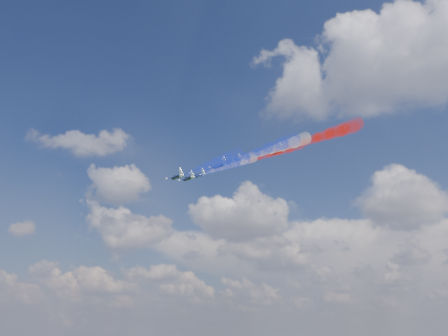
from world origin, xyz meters
The scene contains 16 objects.
jet_lead centered at (6.14, -6.37, 171.70)m, with size 8.69×10.87×2.90m, color black, non-canonical shape.
trail_lead centered at (25.59, -17.97, 168.82)m, with size 3.62×36.05×3.62m, color silver, non-canonical shape.
jet_inner_left centered at (12.37, -21.79, 165.50)m, with size 8.69×10.87×2.90m, color black, non-canonical shape.
trail_inner_left centered at (31.82, -33.39, 162.62)m, with size 3.62×36.05×3.62m, color #1B31E9, non-canonical shape.
jet_inner_right centered at (21.52, -4.51, 173.64)m, with size 8.69×10.87×2.90m, color black, non-canonical shape.
trail_inner_right centered at (40.97, -16.10, 170.76)m, with size 3.62×36.05×3.62m, color red, non-canonical shape.
jet_outer_left centered at (18.13, -35.77, 161.51)m, with size 8.69×10.87×2.90m, color black, non-canonical shape.
trail_outer_left centered at (37.58, -47.37, 158.63)m, with size 3.62×36.05×3.62m, color #1B31E9, non-canonical shape.
jet_center_third centered at (29.26, -18.32, 169.36)m, with size 8.69×10.87×2.90m, color black, non-canonical shape.
trail_center_third centered at (48.71, -29.91, 166.47)m, with size 3.62×36.05×3.62m, color silver, non-canonical shape.
jet_outer_right centered at (38.60, -4.47, 175.46)m, with size 8.69×10.87×2.90m, color black, non-canonical shape.
trail_outer_right centered at (58.05, -16.06, 172.58)m, with size 3.62×36.05×3.62m, color red, non-canonical shape.
jet_rear_left centered at (32.30, -32.69, 163.71)m, with size 8.69×10.87×2.90m, color black, non-canonical shape.
trail_rear_left centered at (51.75, -44.29, 160.83)m, with size 3.62×36.05×3.62m, color #1B31E9, non-canonical shape.
jet_rear_right centered at (43.08, -15.74, 171.52)m, with size 8.69×10.87×2.90m, color black, non-canonical shape.
trail_rear_right centered at (62.53, -27.34, 168.64)m, with size 3.62×36.05×3.62m, color red, non-canonical shape.
Camera 1 is at (114.97, -161.44, 113.37)m, focal length 41.65 mm.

